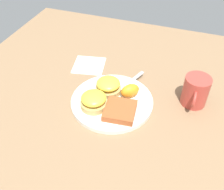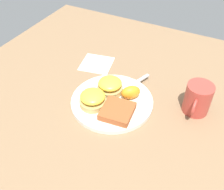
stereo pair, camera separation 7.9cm
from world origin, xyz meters
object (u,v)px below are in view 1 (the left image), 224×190
(sandwich_benedict_right, at_px, (94,101))
(fork, at_px, (118,92))
(sandwich_benedict_left, at_px, (108,86))
(cup, at_px, (196,91))
(hashbrown_patty, at_px, (120,110))
(orange_wedge, at_px, (130,91))

(sandwich_benedict_right, bearing_deg, fork, 150.17)
(sandwich_benedict_left, bearing_deg, cup, 101.69)
(hashbrown_patty, bearing_deg, sandwich_benedict_left, -140.35)
(orange_wedge, bearing_deg, cup, 105.27)
(fork, bearing_deg, cup, 101.43)
(hashbrown_patty, height_order, cup, cup)
(sandwich_benedict_left, xyz_separation_m, hashbrown_patty, (0.08, 0.06, -0.01))
(sandwich_benedict_left, height_order, fork, sandwich_benedict_left)
(sandwich_benedict_left, bearing_deg, fork, 103.65)
(sandwich_benedict_left, height_order, cup, cup)
(hashbrown_patty, bearing_deg, fork, -158.19)
(sandwich_benedict_left, relative_size, orange_wedge, 1.34)
(hashbrown_patty, relative_size, cup, 0.84)
(sandwich_benedict_left, distance_m, cup, 0.26)
(sandwich_benedict_left, relative_size, fork, 0.36)
(sandwich_benedict_left, xyz_separation_m, fork, (-0.01, 0.03, -0.02))
(sandwich_benedict_left, distance_m, orange_wedge, 0.07)
(sandwich_benedict_left, bearing_deg, sandwich_benedict_right, -13.14)
(sandwich_benedict_right, bearing_deg, orange_wedge, 131.71)
(sandwich_benedict_right, distance_m, fork, 0.10)
(hashbrown_patty, distance_m, orange_wedge, 0.08)
(sandwich_benedict_left, relative_size, sandwich_benedict_right, 1.00)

